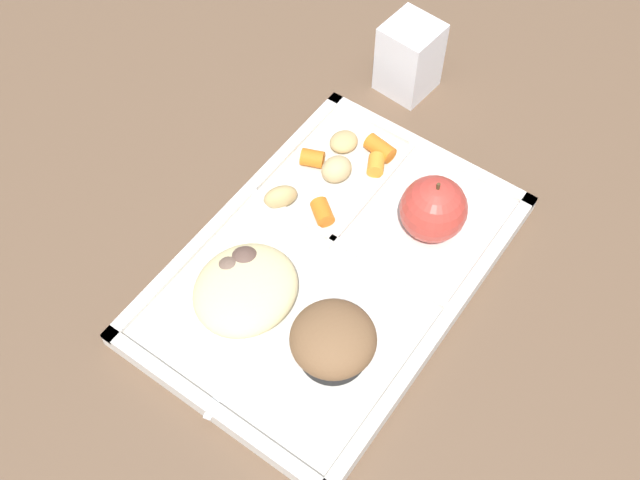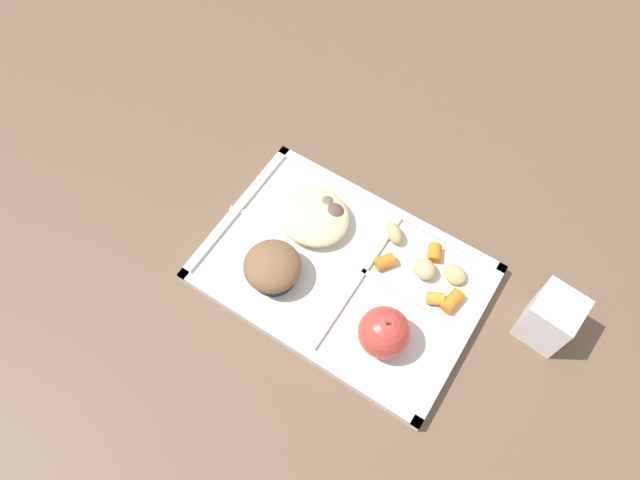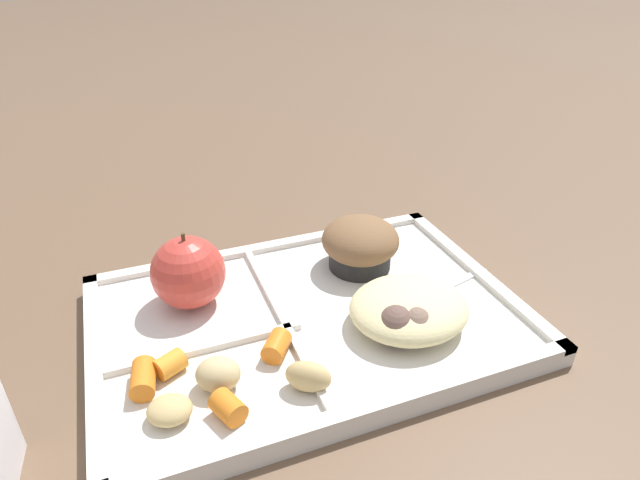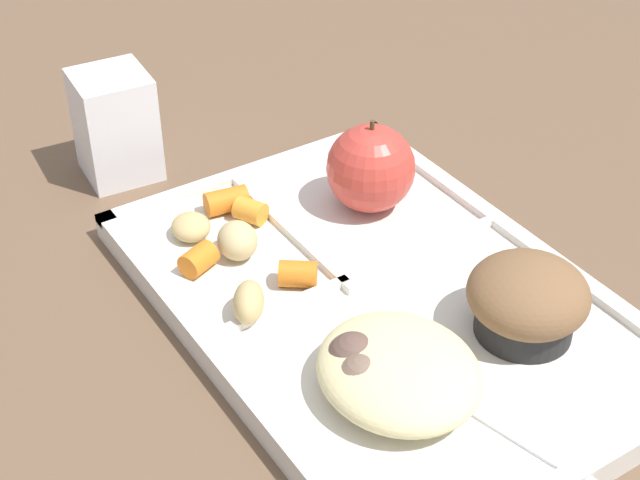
% 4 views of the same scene
% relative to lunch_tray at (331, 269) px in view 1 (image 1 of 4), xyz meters
% --- Properties ---
extents(ground, '(6.00, 6.00, 0.00)m').
position_rel_lunch_tray_xyz_m(ground, '(0.00, 0.00, -0.01)').
color(ground, brown).
extents(lunch_tray, '(0.40, 0.27, 0.02)m').
position_rel_lunch_tray_xyz_m(lunch_tray, '(0.00, 0.00, 0.00)').
color(lunch_tray, silver).
rests_on(lunch_tray, ground).
extents(green_apple, '(0.07, 0.07, 0.08)m').
position_rel_lunch_tray_xyz_m(green_apple, '(-0.10, 0.06, 0.04)').
color(green_apple, '#C63D33').
rests_on(green_apple, lunch_tray).
extents(bran_muffin, '(0.08, 0.08, 0.06)m').
position_rel_lunch_tray_xyz_m(bran_muffin, '(0.08, 0.06, 0.03)').
color(bran_muffin, black).
rests_on(bran_muffin, lunch_tray).
extents(carrot_slice_tilted, '(0.02, 0.04, 0.02)m').
position_rel_lunch_tray_xyz_m(carrot_slice_tilted, '(-0.15, -0.04, 0.02)').
color(carrot_slice_tilted, orange).
rests_on(carrot_slice_tilted, lunch_tray).
extents(carrot_slice_small, '(0.03, 0.03, 0.02)m').
position_rel_lunch_tray_xyz_m(carrot_slice_small, '(-0.13, -0.03, 0.02)').
color(carrot_slice_small, orange).
rests_on(carrot_slice_small, lunch_tray).
extents(carrot_slice_diagonal, '(0.03, 0.03, 0.02)m').
position_rel_lunch_tray_xyz_m(carrot_slice_diagonal, '(-0.10, -0.09, 0.02)').
color(carrot_slice_diagonal, orange).
rests_on(carrot_slice_diagonal, lunch_tray).
extents(carrot_slice_edge, '(0.03, 0.03, 0.02)m').
position_rel_lunch_tray_xyz_m(carrot_slice_edge, '(-0.04, -0.04, 0.02)').
color(carrot_slice_edge, orange).
rests_on(carrot_slice_edge, lunch_tray).
extents(potato_chunk_corner, '(0.04, 0.04, 0.02)m').
position_rel_lunch_tray_xyz_m(potato_chunk_corner, '(-0.14, -0.08, 0.02)').
color(potato_chunk_corner, tan).
rests_on(potato_chunk_corner, lunch_tray).
extents(potato_chunk_golden, '(0.04, 0.04, 0.03)m').
position_rel_lunch_tray_xyz_m(potato_chunk_golden, '(-0.03, -0.09, 0.02)').
color(potato_chunk_golden, tan).
rests_on(potato_chunk_golden, lunch_tray).
extents(potato_chunk_large, '(0.04, 0.04, 0.03)m').
position_rel_lunch_tray_xyz_m(potato_chunk_large, '(-0.10, -0.06, 0.02)').
color(potato_chunk_large, tan).
rests_on(potato_chunk_large, lunch_tray).
extents(egg_noodle_pile, '(0.11, 0.10, 0.04)m').
position_rel_lunch_tray_xyz_m(egg_noodle_pile, '(0.08, -0.05, 0.02)').
color(egg_noodle_pile, beige).
rests_on(egg_noodle_pile, lunch_tray).
extents(meatball_center, '(0.04, 0.04, 0.04)m').
position_rel_lunch_tray_xyz_m(meatball_center, '(0.07, -0.04, 0.02)').
color(meatball_center, '#755B4C').
rests_on(meatball_center, lunch_tray).
extents(meatball_back, '(0.04, 0.04, 0.04)m').
position_rel_lunch_tray_xyz_m(meatball_back, '(0.08, -0.07, 0.02)').
color(meatball_back, '#755B4C').
rests_on(meatball_back, lunch_tray).
extents(meatball_front, '(0.04, 0.04, 0.04)m').
position_rel_lunch_tray_xyz_m(meatball_front, '(0.06, -0.07, 0.02)').
color(meatball_front, brown).
rests_on(meatball_front, lunch_tray).
extents(plastic_fork, '(0.14, 0.05, 0.00)m').
position_rel_lunch_tray_xyz_m(plastic_fork, '(0.12, -0.02, 0.01)').
color(plastic_fork, white).
rests_on(plastic_fork, lunch_tray).
extents(milk_carton, '(0.07, 0.07, 0.09)m').
position_rel_lunch_tray_xyz_m(milk_carton, '(-0.28, -0.08, 0.04)').
color(milk_carton, white).
rests_on(milk_carton, ground).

